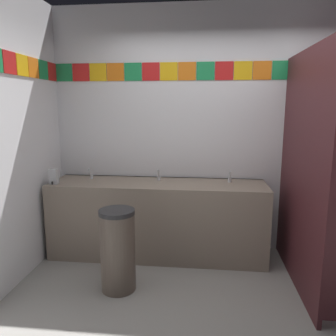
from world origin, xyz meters
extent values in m
plane|color=gray|center=(0.00, 0.00, 0.00)|extent=(8.56, 8.56, 0.00)
cube|color=silver|center=(0.00, 1.50, 1.39)|extent=(3.89, 0.08, 2.79)
cube|color=#1E8C4C|center=(-1.84, 1.46, 2.06)|extent=(0.20, 0.01, 0.20)
cube|color=red|center=(-1.64, 1.46, 2.06)|extent=(0.20, 0.01, 0.20)
cube|color=yellow|center=(-1.43, 1.46, 2.06)|extent=(0.20, 0.01, 0.20)
cube|color=orange|center=(-1.23, 1.46, 2.06)|extent=(0.20, 0.01, 0.20)
cube|color=#1E8C4C|center=(-1.02, 1.46, 2.06)|extent=(0.20, 0.01, 0.20)
cube|color=red|center=(-0.82, 1.46, 2.06)|extent=(0.20, 0.01, 0.20)
cube|color=yellow|center=(-0.61, 1.46, 2.06)|extent=(0.20, 0.01, 0.20)
cube|color=orange|center=(-0.41, 1.46, 2.06)|extent=(0.20, 0.01, 0.20)
cube|color=#1E8C4C|center=(-0.20, 1.46, 2.06)|extent=(0.20, 0.01, 0.20)
cube|color=red|center=(0.00, 1.46, 2.06)|extent=(0.20, 0.01, 0.20)
cube|color=yellow|center=(0.20, 1.46, 2.06)|extent=(0.20, 0.01, 0.20)
cube|color=orange|center=(0.41, 1.46, 2.06)|extent=(0.20, 0.01, 0.20)
cube|color=#1E8C4C|center=(0.61, 1.46, 2.06)|extent=(0.20, 0.01, 0.20)
cube|color=red|center=(0.82, 1.46, 2.06)|extent=(0.20, 0.01, 0.20)
cube|color=yellow|center=(1.02, 1.46, 2.06)|extent=(0.20, 0.01, 0.20)
cube|color=red|center=(-1.94, 0.52, 2.06)|extent=(0.01, 0.20, 0.20)
cube|color=yellow|center=(-1.94, 0.73, 2.06)|extent=(0.01, 0.20, 0.20)
cube|color=orange|center=(-1.94, 0.94, 2.06)|extent=(0.01, 0.20, 0.20)
cube|color=#1E8C4C|center=(-1.94, 1.15, 2.06)|extent=(0.01, 0.20, 0.20)
cube|color=red|center=(-1.94, 1.36, 2.06)|extent=(0.01, 0.20, 0.20)
cube|color=gray|center=(-0.71, 1.16, 0.42)|extent=(2.38, 0.61, 0.84)
cube|color=gray|center=(-0.71, 1.45, 0.80)|extent=(2.38, 0.03, 0.08)
cylinder|color=white|center=(-1.50, 1.13, 0.79)|extent=(0.34, 0.34, 0.10)
cylinder|color=white|center=(-0.71, 1.13, 0.79)|extent=(0.34, 0.34, 0.10)
cylinder|color=white|center=(0.09, 1.13, 0.79)|extent=(0.34, 0.34, 0.10)
cylinder|color=silver|center=(-1.50, 1.27, 0.87)|extent=(0.04, 0.04, 0.05)
cylinder|color=silver|center=(-1.50, 1.22, 0.94)|extent=(0.02, 0.06, 0.09)
cylinder|color=silver|center=(-0.71, 1.27, 0.87)|extent=(0.04, 0.04, 0.05)
cylinder|color=silver|center=(-0.71, 1.22, 0.94)|extent=(0.02, 0.06, 0.09)
cylinder|color=silver|center=(0.09, 1.27, 0.87)|extent=(0.04, 0.04, 0.05)
cylinder|color=silver|center=(0.09, 1.22, 0.94)|extent=(0.02, 0.06, 0.09)
cube|color=#B7BABF|center=(-1.82, 0.97, 0.92)|extent=(0.09, 0.07, 0.16)
cylinder|color=black|center=(-1.82, 0.93, 0.86)|extent=(0.02, 0.02, 0.03)
cube|color=#471E23|center=(0.70, 0.72, 1.09)|extent=(0.04, 1.48, 2.17)
cylinder|color=silver|center=(0.72, 0.00, 1.20)|extent=(0.02, 0.02, 0.10)
cylinder|color=white|center=(1.15, 1.03, 0.20)|extent=(0.38, 0.38, 0.40)
torus|color=white|center=(1.15, 1.03, 0.42)|extent=(0.39, 0.39, 0.05)
cube|color=white|center=(1.15, 1.24, 0.57)|extent=(0.34, 0.17, 0.34)
cylinder|color=brown|center=(-0.96, 0.39, 0.36)|extent=(0.32, 0.32, 0.73)
cylinder|color=#262628|center=(-0.96, 0.39, 0.75)|extent=(0.32, 0.32, 0.04)
camera|label=1|loc=(-0.20, -2.37, 1.68)|focal=35.41mm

